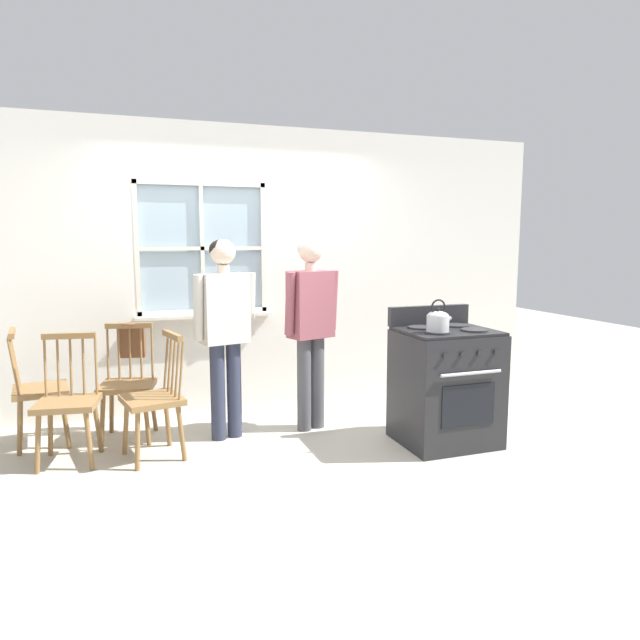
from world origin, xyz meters
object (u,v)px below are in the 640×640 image
(person_elderly_left, at_px, (224,320))
(chair_by_window, at_px, (128,386))
(chair_near_stove, at_px, (68,403))
(kettle, at_px, (438,320))
(person_teen_center, at_px, (311,316))
(handbag, at_px, (132,341))
(stove, at_px, (445,385))
(chair_center_cluster, at_px, (155,400))
(chair_near_wall, at_px, (38,391))
(potted_plant, at_px, (230,304))

(person_elderly_left, bearing_deg, chair_by_window, 148.04)
(chair_near_stove, relative_size, kettle, 3.82)
(kettle, bearing_deg, person_teen_center, 132.85)
(chair_near_stove, bearing_deg, handbag, 61.54)
(person_teen_center, distance_m, handbag, 1.54)
(stove, relative_size, handbag, 3.53)
(chair_near_stove, relative_size, handbag, 3.07)
(chair_near_stove, height_order, person_elderly_left, person_elderly_left)
(chair_center_cluster, height_order, stove, stove)
(chair_center_cluster, height_order, person_elderly_left, person_elderly_left)
(handbag, bearing_deg, chair_near_wall, -167.13)
(person_teen_center, bearing_deg, chair_near_stove, 166.71)
(chair_near_stove, xyz_separation_m, kettle, (2.66, -0.69, 0.58))
(person_elderly_left, bearing_deg, person_teen_center, -13.80)
(chair_near_stove, bearing_deg, stove, -2.47)
(kettle, bearing_deg, potted_plant, 128.47)
(person_teen_center, bearing_deg, chair_near_wall, 154.30)
(chair_center_cluster, distance_m, potted_plant, 1.43)
(stove, bearing_deg, handbag, 153.47)
(chair_near_wall, distance_m, kettle, 3.19)
(chair_center_cluster, relative_size, handbag, 3.07)
(person_elderly_left, distance_m, stove, 1.86)
(person_teen_center, bearing_deg, handbag, 143.95)
(chair_center_cluster, bearing_deg, person_teen_center, 87.72)
(chair_by_window, xyz_separation_m, chair_near_wall, (-0.68, 0.06, 0.00))
(kettle, relative_size, handbag, 0.80)
(chair_center_cluster, distance_m, person_teen_center, 1.44)
(chair_by_window, height_order, person_teen_center, person_teen_center)
(chair_near_wall, height_order, chair_near_stove, same)
(chair_center_cluster, relative_size, person_elderly_left, 0.58)
(stove, height_order, handbag, stove)
(chair_by_window, distance_m, stove, 2.59)
(chair_by_window, xyz_separation_m, potted_plant, (0.95, 0.54, 0.58))
(person_teen_center, relative_size, kettle, 6.64)
(chair_near_stove, bearing_deg, potted_plant, 42.89)
(chair_near_stove, distance_m, potted_plant, 1.76)
(chair_near_wall, relative_size, stove, 0.87)
(chair_near_stove, distance_m, person_teen_center, 2.00)
(chair_near_stove, bearing_deg, person_teen_center, 12.26)
(chair_center_cluster, xyz_separation_m, chair_near_stove, (-0.61, 0.12, 0.00))
(chair_near_wall, relative_size, person_teen_center, 0.57)
(chair_by_window, relative_size, chair_near_stove, 1.00)
(chair_by_window, relative_size, person_elderly_left, 0.58)
(chair_by_window, bearing_deg, potted_plant, 41.60)
(potted_plant, height_order, handbag, potted_plant)
(chair_near_stove, relative_size, stove, 0.87)
(chair_near_stove, bearing_deg, chair_by_window, 51.53)
(person_teen_center, xyz_separation_m, stove, (0.91, -0.68, -0.52))
(chair_center_cluster, distance_m, kettle, 2.21)
(person_elderly_left, bearing_deg, kettle, -41.92)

